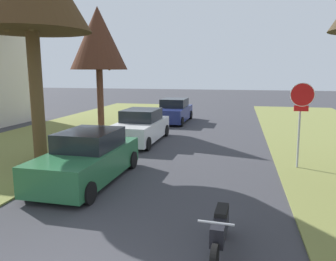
{
  "coord_description": "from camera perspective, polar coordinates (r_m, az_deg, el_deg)",
  "views": [
    {
      "loc": [
        2.25,
        -2.99,
        3.39
      ],
      "look_at": [
        0.16,
        6.52,
        1.63
      ],
      "focal_mm": 35.02,
      "sensor_mm": 36.0,
      "label": 1
    }
  ],
  "objects": [
    {
      "name": "parked_sedan_white",
      "position": [
        15.99,
        -4.81,
        0.61
      ],
      "size": [
        2.03,
        4.44,
        1.57
      ],
      "color": "white",
      "rests_on": "ground"
    },
    {
      "name": "street_tree_left_mid_b",
      "position": [
        19.97,
        -12.06,
        15.32
      ],
      "size": [
        3.29,
        3.29,
        7.01
      ],
      "color": "brown",
      "rests_on": "grass_verge_left"
    },
    {
      "name": "parked_sedan_navy",
      "position": [
        22.23,
        1.03,
        3.35
      ],
      "size": [
        2.03,
        4.44,
        1.57
      ],
      "color": "navy",
      "rests_on": "ground"
    },
    {
      "name": "parked_motorcycle",
      "position": [
        6.39,
        9.01,
        -16.93
      ],
      "size": [
        0.6,
        2.05,
        0.97
      ],
      "color": "black",
      "rests_on": "ground"
    },
    {
      "name": "stop_sign_far",
      "position": [
        12.14,
        22.18,
        3.82
      ],
      "size": [
        0.81,
        0.33,
        2.97
      ],
      "color": "#9EA0A5",
      "rests_on": "grass_verge_right"
    },
    {
      "name": "parked_sedan_green",
      "position": [
        10.53,
        -13.77,
        -4.72
      ],
      "size": [
        2.03,
        4.44,
        1.57
      ],
      "color": "#28663D",
      "rests_on": "ground"
    }
  ]
}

